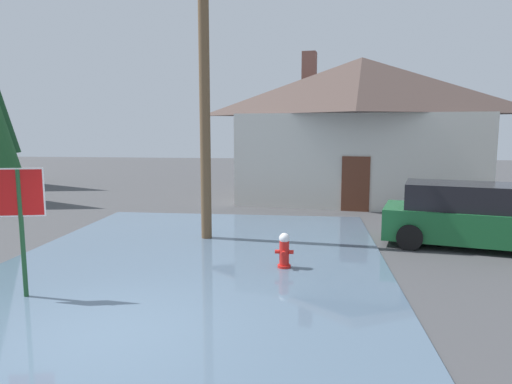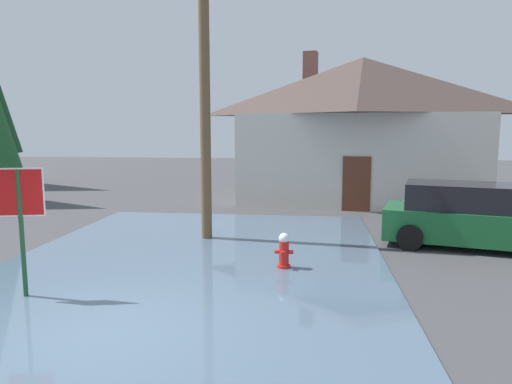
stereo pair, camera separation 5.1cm
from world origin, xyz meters
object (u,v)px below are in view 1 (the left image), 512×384
Objects in this scene: fire_hydrant at (284,252)px; utility_pole at (204,68)px; stop_sign_near at (20,206)px; house at (360,127)px; parked_car at (468,217)px.

utility_pole reaches higher than fire_hydrant.
utility_pole is at bearing 64.88° from stop_sign_near.
utility_pole is at bearing -122.28° from house.
fire_hydrant is at bearing -47.95° from utility_pole.
house is (7.05, 12.39, 1.37)m from stop_sign_near.
fire_hydrant is 0.17× the size of parked_car.
parked_car is (9.02, 4.75, -0.90)m from stop_sign_near.
utility_pole is 9.17m from house.
house is at bearing 57.72° from utility_pole.
fire_hydrant is 5.35m from utility_pole.
parked_car is (1.97, -7.64, -2.27)m from house.
house is at bearing 104.43° from parked_car.
stop_sign_near is at bearing -153.29° from fire_hydrant.
stop_sign_near is at bearing -119.66° from house.
stop_sign_near is 0.22× the size of house.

